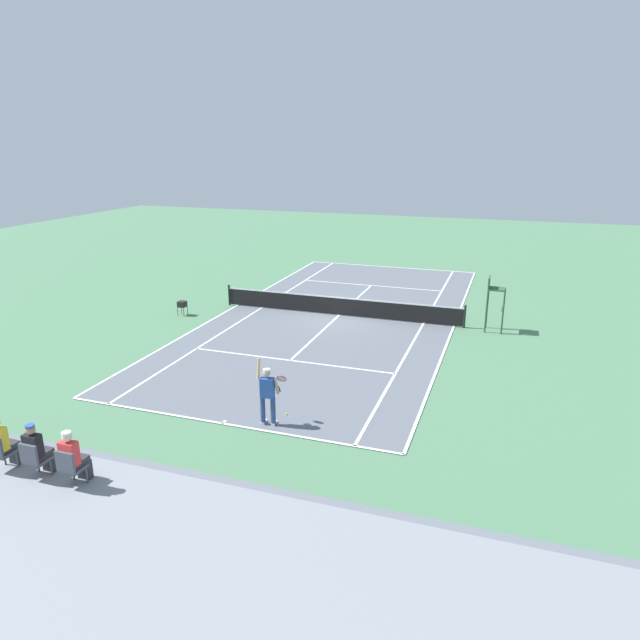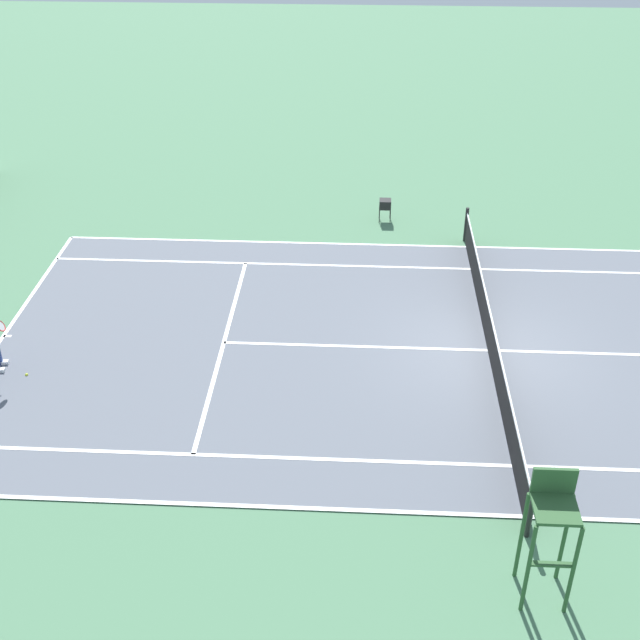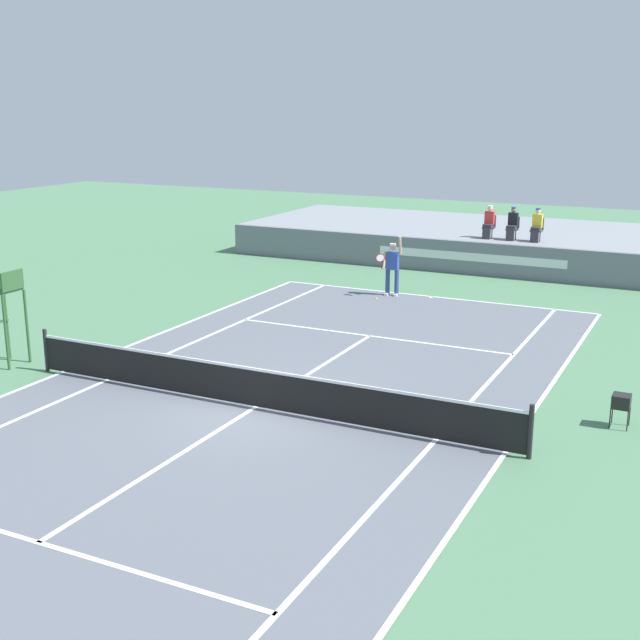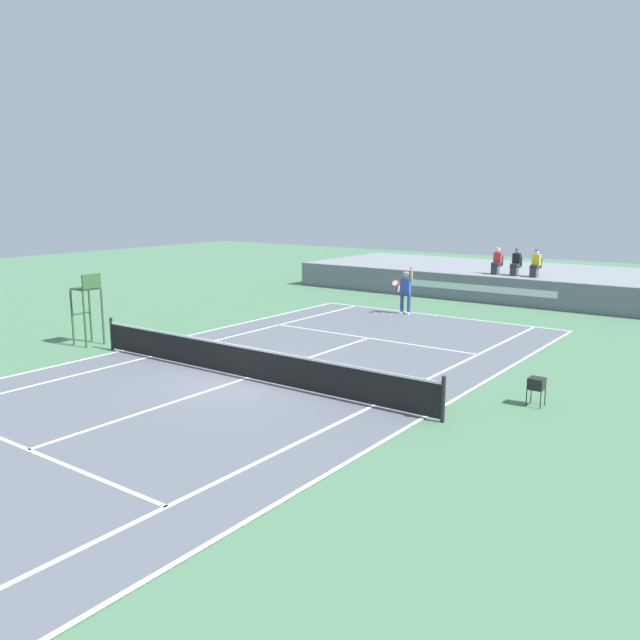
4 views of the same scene
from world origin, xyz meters
TOP-DOWN VIEW (x-y plane):
  - ground_plane at (0.00, 0.00)m, footprint 80.00×80.00m
  - court at (0.00, 0.00)m, footprint 11.08×23.88m
  - net at (0.00, 0.00)m, footprint 11.98×0.10m
  - barrier_wall at (0.00, 16.28)m, footprint 21.03×0.25m
  - bleacher_platform at (0.00, 20.38)m, footprint 21.03×7.96m
  - spectator_seated_0 at (0.36, 17.42)m, footprint 0.44×0.60m
  - spectator_seated_1 at (1.29, 17.42)m, footprint 0.44×0.60m
  - spectator_seated_2 at (2.22, 17.42)m, footprint 0.44×0.60m
  - tennis_player at (-1.33, 11.48)m, footprint 0.75×0.68m
  - tennis_ball at (-1.59, 10.74)m, footprint 0.07×0.07m
  - umpire_chair at (-7.15, 0.00)m, footprint 0.77×0.77m
  - ball_hopper at (7.25, 2.39)m, footprint 0.36×0.36m

SIDE VIEW (x-z plane):
  - ground_plane at x=0.00m, z-range 0.00..0.00m
  - court at x=0.00m, z-range 0.00..0.02m
  - tennis_ball at x=-1.59m, z-range 0.00..0.07m
  - net at x=0.00m, z-range -0.01..1.06m
  - ball_hopper at x=7.25m, z-range 0.22..0.92m
  - bleacher_platform at x=0.00m, z-range 0.00..1.27m
  - barrier_wall at x=0.00m, z-range 0.00..1.27m
  - tennis_player at x=-1.33m, z-range -0.05..2.04m
  - umpire_chair at x=-7.15m, z-range 0.34..2.78m
  - spectator_seated_0 at x=0.36m, z-range 1.25..2.51m
  - spectator_seated_1 at x=1.29m, z-range 1.25..2.51m
  - spectator_seated_2 at x=2.22m, z-range 1.25..2.51m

